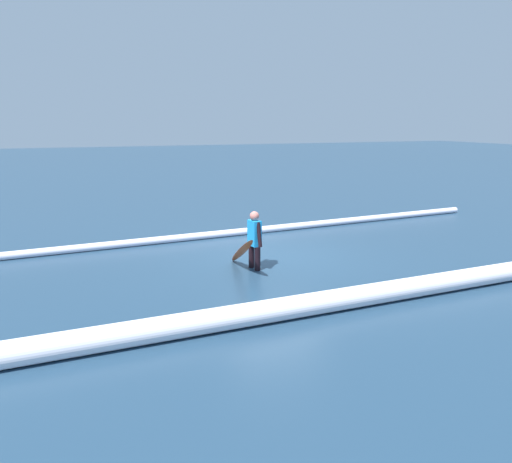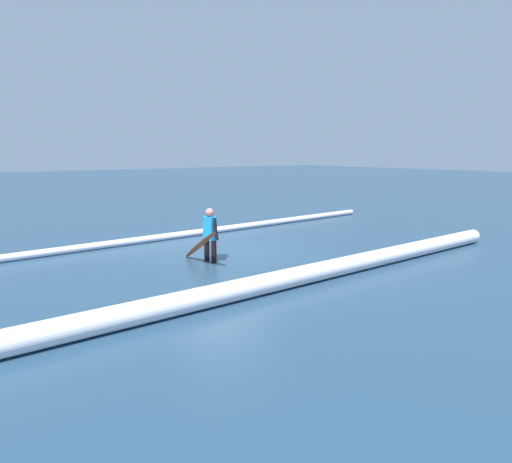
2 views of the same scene
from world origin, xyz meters
name	(u,v)px [view 2 (image 2 of 2)]	position (x,y,z in m)	size (l,w,h in m)	color
ground_plane	(222,251)	(0.00, 0.00, 0.00)	(120.59, 120.59, 0.00)	navy
surfer	(210,232)	(0.91, 0.85, 0.77)	(0.25, 0.62, 1.39)	black
surfboard	(200,245)	(1.26, 0.90, 0.48)	(0.44, 1.83, 0.99)	#E55926
wave_crest_foreground	(133,241)	(1.65, -2.49, 0.10)	(0.21, 0.21, 21.30)	white
wave_crest_midground	(291,278)	(0.77, 3.85, 0.20)	(0.41, 0.41, 15.52)	white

